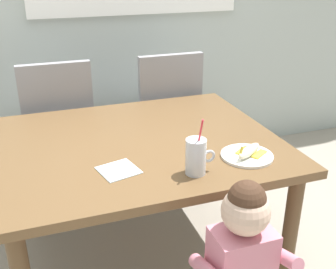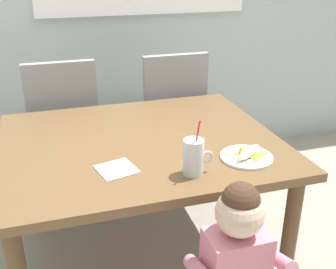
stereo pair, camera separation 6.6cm
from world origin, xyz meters
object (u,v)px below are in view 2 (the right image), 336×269
at_px(snack_plate, 246,157).
at_px(peeled_banana, 249,152).
at_px(dining_chair_left, 64,122).
at_px(dining_chair_right, 170,112).
at_px(paper_napkin, 117,169).
at_px(dining_table, 140,156).
at_px(toddler_standing, 236,260).
at_px(milk_cup, 194,159).

xyz_separation_m(snack_plate, peeled_banana, (0.01, -0.01, 0.03)).
xyz_separation_m(dining_chair_left, dining_chair_right, (0.71, -0.01, 0.00)).
bearing_deg(dining_chair_left, snack_plate, 123.72).
distance_m(dining_chair_left, paper_napkin, 1.05).
distance_m(dining_table, toddler_standing, 0.74).
xyz_separation_m(dining_chair_left, toddler_standing, (0.50, -1.48, -0.02)).
bearing_deg(dining_chair_right, paper_napkin, 61.43).
bearing_deg(dining_table, dining_chair_left, 113.01).
distance_m(dining_table, snack_plate, 0.53).
relative_size(milk_cup, peeled_banana, 1.43).
xyz_separation_m(dining_table, dining_chair_right, (0.39, 0.74, -0.08)).
bearing_deg(dining_chair_right, peeled_banana, 91.07).
relative_size(dining_chair_left, paper_napkin, 6.40).
xyz_separation_m(dining_chair_right, paper_napkin, (-0.55, -1.01, 0.17)).
bearing_deg(toddler_standing, paper_napkin, 126.42).
bearing_deg(toddler_standing, peeled_banana, 58.92).
bearing_deg(peeled_banana, milk_cup, -169.30).
bearing_deg(peeled_banana, paper_napkin, 172.77).
bearing_deg(paper_napkin, dining_chair_left, 99.04).
relative_size(dining_chair_left, dining_chair_right, 1.00).
bearing_deg(milk_cup, paper_napkin, 156.97).
relative_size(toddler_standing, peeled_banana, 4.82).
distance_m(dining_table, dining_chair_left, 0.83).
xyz_separation_m(dining_chair_right, peeled_banana, (0.02, -1.08, 0.20)).
relative_size(snack_plate, peeled_banana, 1.32).
relative_size(toddler_standing, milk_cup, 3.37).
bearing_deg(dining_chair_left, toddler_standing, 108.67).
bearing_deg(peeled_banana, dining_chair_right, 91.07).
bearing_deg(dining_table, snack_plate, -39.10).
relative_size(dining_chair_right, peeled_banana, 5.52).
bearing_deg(peeled_banana, snack_plate, 129.74).
relative_size(dining_chair_left, toddler_standing, 1.15).
relative_size(dining_table, dining_chair_right, 1.37).
bearing_deg(milk_cup, dining_table, 108.92).
bearing_deg(paper_napkin, snack_plate, -6.60).
relative_size(milk_cup, snack_plate, 1.08).
height_order(dining_table, milk_cup, milk_cup).
distance_m(peeled_banana, paper_napkin, 0.57).
relative_size(dining_table, peeled_banana, 7.58).
height_order(dining_chair_right, toddler_standing, dining_chair_right).
xyz_separation_m(toddler_standing, peeled_banana, (0.23, 0.38, 0.21)).
relative_size(dining_chair_right, toddler_standing, 1.15).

